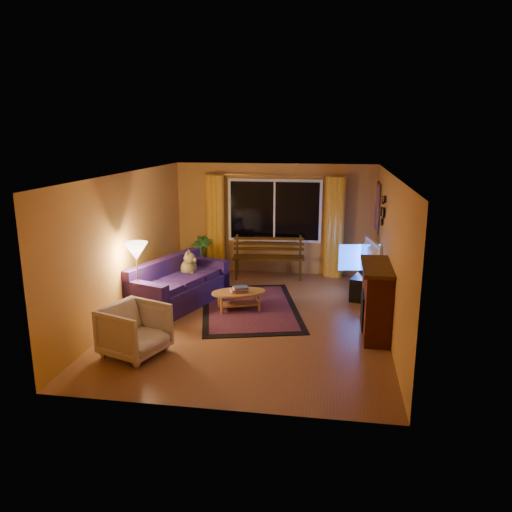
# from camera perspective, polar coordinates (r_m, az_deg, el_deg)

# --- Properties ---
(floor) EXTENTS (4.50, 6.00, 0.02)m
(floor) POSITION_cam_1_polar(r_m,az_deg,el_deg) (8.81, -0.31, -7.17)
(floor) COLOR brown
(floor) RESTS_ON ground
(ceiling) EXTENTS (4.50, 6.00, 0.02)m
(ceiling) POSITION_cam_1_polar(r_m,az_deg,el_deg) (8.25, -0.33, 9.39)
(ceiling) COLOR white
(ceiling) RESTS_ON ground
(wall_back) EXTENTS (4.50, 0.02, 2.50)m
(wall_back) POSITION_cam_1_polar(r_m,az_deg,el_deg) (11.37, 2.15, 4.23)
(wall_back) COLOR #BE8236
(wall_back) RESTS_ON ground
(wall_left) EXTENTS (0.02, 6.00, 2.50)m
(wall_left) POSITION_cam_1_polar(r_m,az_deg,el_deg) (9.08, -14.54, 1.31)
(wall_left) COLOR #BE8236
(wall_left) RESTS_ON ground
(wall_right) EXTENTS (0.02, 6.00, 2.50)m
(wall_right) POSITION_cam_1_polar(r_m,az_deg,el_deg) (8.39, 15.10, 0.26)
(wall_right) COLOR #BE8236
(wall_right) RESTS_ON ground
(window) EXTENTS (2.00, 0.02, 1.30)m
(window) POSITION_cam_1_polar(r_m,az_deg,el_deg) (11.27, 2.12, 5.18)
(window) COLOR black
(window) RESTS_ON wall_back
(curtain_rod) EXTENTS (3.20, 0.03, 0.03)m
(curtain_rod) POSITION_cam_1_polar(r_m,az_deg,el_deg) (11.13, 2.12, 9.22)
(curtain_rod) COLOR #BF8C3F
(curtain_rod) RESTS_ON wall_back
(curtain_left) EXTENTS (0.36, 0.36, 2.24)m
(curtain_left) POSITION_cam_1_polar(r_m,az_deg,el_deg) (11.50, -4.64, 3.65)
(curtain_left) COLOR gold
(curtain_left) RESTS_ON ground
(curtain_right) EXTENTS (0.36, 0.36, 2.24)m
(curtain_right) POSITION_cam_1_polar(r_m,az_deg,el_deg) (11.18, 8.95, 3.23)
(curtain_right) COLOR gold
(curtain_right) RESTS_ON ground
(bench) EXTENTS (1.61, 0.63, 0.47)m
(bench) POSITION_cam_1_polar(r_m,az_deg,el_deg) (11.11, 1.43, -1.35)
(bench) COLOR #361F06
(bench) RESTS_ON ground
(potted_plant) EXTENTS (0.57, 0.57, 0.85)m
(potted_plant) POSITION_cam_1_polar(r_m,az_deg,el_deg) (11.54, -6.21, 0.12)
(potted_plant) COLOR #235B1E
(potted_plant) RESTS_ON ground
(sofa) EXTENTS (1.56, 2.29, 0.85)m
(sofa) POSITION_cam_1_polar(r_m,az_deg,el_deg) (9.47, -8.76, -3.04)
(sofa) COLOR #261447
(sofa) RESTS_ON ground
(dog) EXTENTS (0.51, 0.58, 0.53)m
(dog) POSITION_cam_1_polar(r_m,az_deg,el_deg) (9.82, -7.70, -0.81)
(dog) COLOR olive
(dog) RESTS_ON sofa
(armchair) EXTENTS (0.99, 1.02, 0.83)m
(armchair) POSITION_cam_1_polar(r_m,az_deg,el_deg) (7.50, -13.72, -7.99)
(armchair) COLOR beige
(armchair) RESTS_ON ground
(floor_lamp) EXTENTS (0.27, 0.27, 1.35)m
(floor_lamp) POSITION_cam_1_polar(r_m,az_deg,el_deg) (8.79, -13.35, -2.89)
(floor_lamp) COLOR #BF8C3F
(floor_lamp) RESTS_ON ground
(rug) EXTENTS (2.35, 3.07, 0.02)m
(rug) POSITION_cam_1_polar(r_m,az_deg,el_deg) (9.29, -0.73, -5.91)
(rug) COLOR maroon
(rug) RESTS_ON ground
(coffee_table) EXTENTS (1.28, 1.28, 0.36)m
(coffee_table) POSITION_cam_1_polar(r_m,az_deg,el_deg) (9.14, -1.98, -5.13)
(coffee_table) COLOR #B77939
(coffee_table) RESTS_ON ground
(tv_console) EXTENTS (0.66, 1.15, 0.45)m
(tv_console) POSITION_cam_1_polar(r_m,az_deg,el_deg) (10.16, 12.39, -3.20)
(tv_console) COLOR black
(tv_console) RESTS_ON ground
(television) EXTENTS (0.34, 1.14, 0.65)m
(television) POSITION_cam_1_polar(r_m,az_deg,el_deg) (10.02, 12.56, -0.17)
(television) COLOR black
(television) RESTS_ON tv_console
(fireplace) EXTENTS (0.40, 1.20, 1.10)m
(fireplace) POSITION_cam_1_polar(r_m,az_deg,el_deg) (8.18, 13.60, -5.12)
(fireplace) COLOR maroon
(fireplace) RESTS_ON ground
(mirror_cluster) EXTENTS (0.06, 0.60, 0.56)m
(mirror_cluster) POSITION_cam_1_polar(r_m,az_deg,el_deg) (9.55, 14.24, 5.30)
(mirror_cluster) COLOR black
(mirror_cluster) RESTS_ON wall_right
(painting) EXTENTS (0.04, 0.76, 0.96)m
(painting) POSITION_cam_1_polar(r_m,az_deg,el_deg) (10.71, 13.72, 5.41)
(painting) COLOR #CF4E13
(painting) RESTS_ON wall_right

